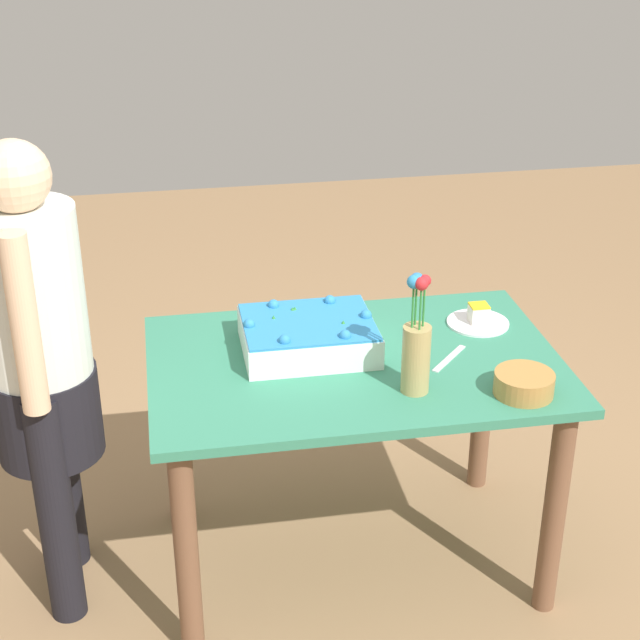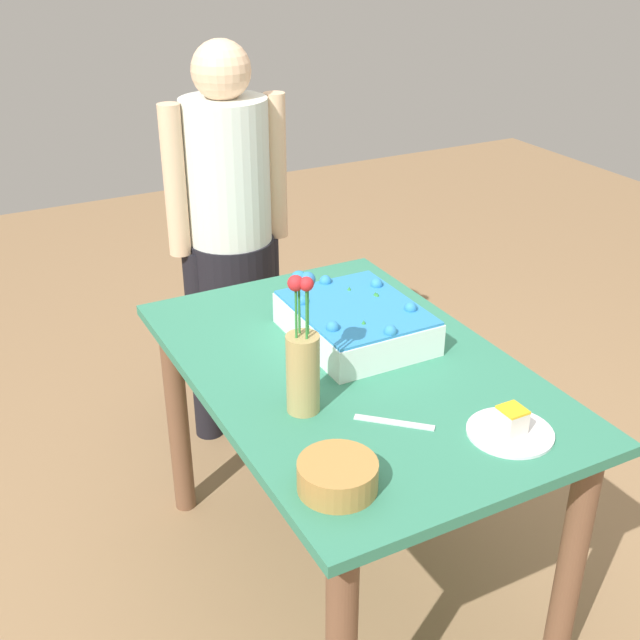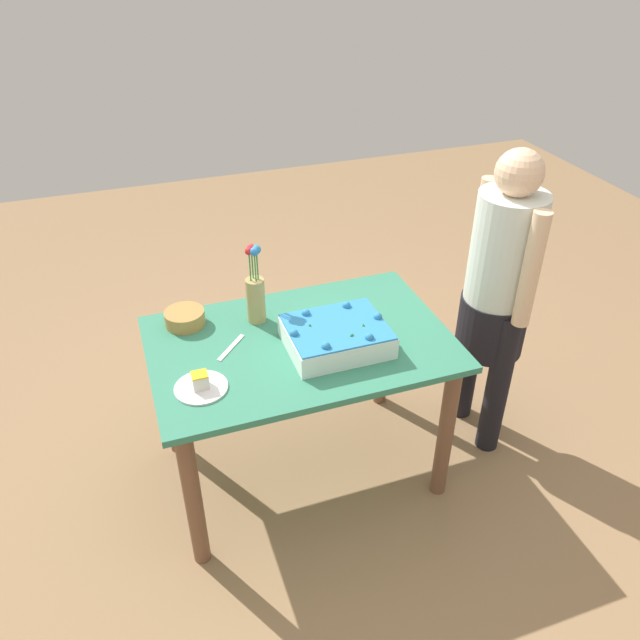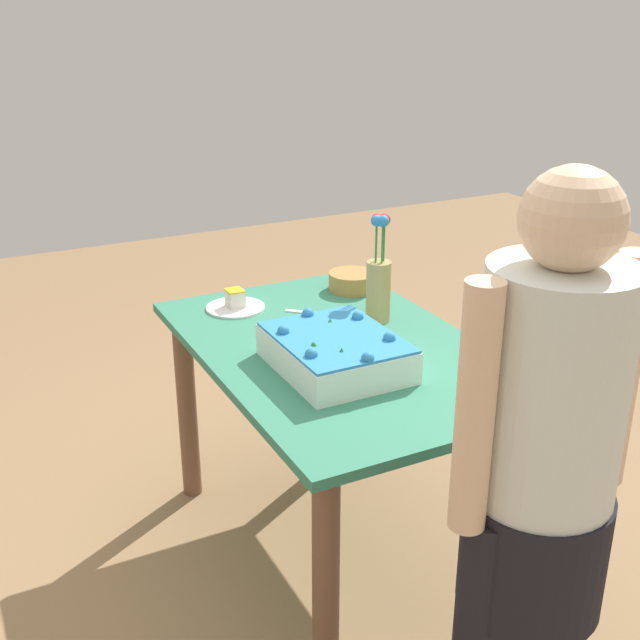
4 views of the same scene
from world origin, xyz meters
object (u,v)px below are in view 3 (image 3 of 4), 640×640
object	(u,v)px
sheet_cake	(336,336)
person_standing	(498,288)
cake_knife	(231,347)
fruit_bowl	(185,318)
serving_plate_with_slice	(201,385)
flower_vase	(255,294)

from	to	relation	value
sheet_cake	person_standing	size ratio (longest dim) A/B	0.27
sheet_cake	cake_knife	size ratio (longest dim) A/B	2.09
fruit_bowl	serving_plate_with_slice	bearing A→B (deg)	-91.85
serving_plate_with_slice	person_standing	xyz separation A→B (m)	(1.38, 0.14, 0.07)
person_standing	fruit_bowl	bearing A→B (deg)	-12.82
sheet_cake	fruit_bowl	world-z (taller)	sheet_cake
flower_vase	cake_knife	bearing A→B (deg)	-132.99
sheet_cake	flower_vase	size ratio (longest dim) A/B	1.12
sheet_cake	flower_vase	distance (m)	0.40
cake_knife	flower_vase	size ratio (longest dim) A/B	0.53
cake_knife	person_standing	size ratio (longest dim) A/B	0.13
cake_knife	fruit_bowl	bearing A→B (deg)	-105.27
sheet_cake	flower_vase	world-z (taller)	flower_vase
sheet_cake	flower_vase	xyz separation A→B (m)	(-0.26, 0.30, 0.08)
cake_knife	person_standing	xyz separation A→B (m)	(1.21, -0.07, 0.09)
sheet_cake	serving_plate_with_slice	size ratio (longest dim) A/B	1.99
serving_plate_with_slice	sheet_cake	bearing A→B (deg)	8.33
serving_plate_with_slice	fruit_bowl	xyz separation A→B (m)	(0.01, 0.45, 0.02)
fruit_bowl	flower_vase	bearing A→B (deg)	-13.27
sheet_cake	person_standing	xyz separation A→B (m)	(0.80, 0.06, 0.04)
serving_plate_with_slice	person_standing	distance (m)	1.39
serving_plate_with_slice	cake_knife	bearing A→B (deg)	53.03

